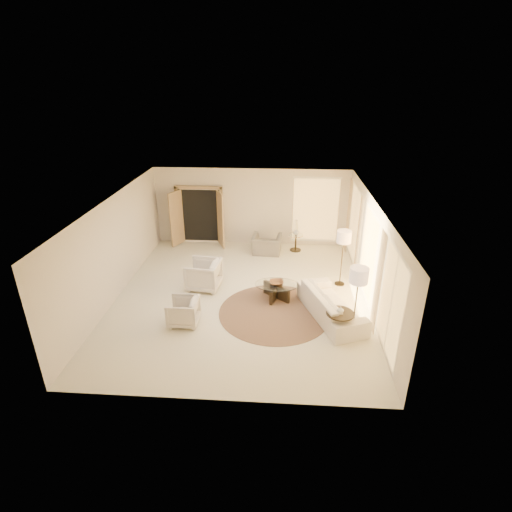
# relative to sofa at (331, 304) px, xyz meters

# --- Properties ---
(room) EXTENTS (7.04, 8.04, 2.83)m
(room) POSITION_rel_sofa_xyz_m (-2.44, 0.85, 1.05)
(room) COLOR #F1E9CB
(room) RESTS_ON ground
(windows_right) EXTENTS (0.10, 6.40, 2.40)m
(windows_right) POSITION_rel_sofa_xyz_m (1.01, 0.95, 1.00)
(windows_right) COLOR #FFC666
(windows_right) RESTS_ON room
(window_back_corner) EXTENTS (1.70, 0.10, 2.40)m
(window_back_corner) POSITION_rel_sofa_xyz_m (-0.14, 4.80, 1.00)
(window_back_corner) COLOR #FFC666
(window_back_corner) RESTS_ON room
(curtains_right) EXTENTS (0.06, 5.20, 2.60)m
(curtains_right) POSITION_rel_sofa_xyz_m (0.96, 1.85, 0.95)
(curtains_right) COLOR #CFB48D
(curtains_right) RESTS_ON room
(french_doors) EXTENTS (1.95, 0.66, 2.16)m
(french_doors) POSITION_rel_sofa_xyz_m (-4.34, 4.67, 0.71)
(french_doors) COLOR tan
(french_doors) RESTS_ON room
(area_rug) EXTENTS (3.20, 3.20, 0.01)m
(area_rug) POSITION_rel_sofa_xyz_m (-1.46, 0.07, -0.35)
(area_rug) COLOR #41291E
(area_rug) RESTS_ON room
(sofa) EXTENTS (1.73, 2.59, 0.70)m
(sofa) POSITION_rel_sofa_xyz_m (0.00, 0.00, 0.00)
(sofa) COLOR silver
(sofa) RESTS_ON room
(armchair_left) EXTENTS (0.96, 1.01, 0.95)m
(armchair_left) POSITION_rel_sofa_xyz_m (-3.59, 1.29, 0.12)
(armchair_left) COLOR silver
(armchair_left) RESTS_ON room
(armchair_right) EXTENTS (0.69, 0.74, 0.76)m
(armchair_right) POSITION_rel_sofa_xyz_m (-3.75, -0.58, 0.03)
(armchair_right) COLOR silver
(armchair_right) RESTS_ON room
(accent_chair) EXTENTS (1.05, 0.73, 0.88)m
(accent_chair) POSITION_rel_sofa_xyz_m (-1.84, 3.94, 0.09)
(accent_chair) COLOR gray
(accent_chair) RESTS_ON room
(coffee_table) EXTENTS (1.50, 1.50, 0.44)m
(coffee_table) POSITION_rel_sofa_xyz_m (-1.44, 0.83, -0.07)
(coffee_table) COLOR black
(coffee_table) RESTS_ON room
(end_table) EXTENTS (0.67, 0.67, 0.63)m
(end_table) POSITION_rel_sofa_xyz_m (0.11, -0.83, 0.08)
(end_table) COLOR black
(end_table) RESTS_ON room
(side_table) EXTENTS (0.52, 0.52, 0.61)m
(side_table) POSITION_rel_sofa_xyz_m (-0.82, 4.25, 0.01)
(side_table) COLOR #2E271A
(side_table) RESTS_ON room
(floor_lamp_near) EXTENTS (0.42, 0.42, 1.72)m
(floor_lamp_near) POSITION_rel_sofa_xyz_m (0.46, 1.78, 1.11)
(floor_lamp_near) COLOR #2E271A
(floor_lamp_near) RESTS_ON room
(floor_lamp_far) EXTENTS (0.43, 0.43, 1.79)m
(floor_lamp_far) POSITION_rel_sofa_xyz_m (0.46, -0.75, 1.17)
(floor_lamp_far) COLOR #2E271A
(floor_lamp_far) RESTS_ON room
(bowl) EXTENTS (0.46, 0.46, 0.09)m
(bowl) POSITION_rel_sofa_xyz_m (-1.44, 0.83, 0.14)
(bowl) COLOR brown
(bowl) RESTS_ON coffee_table
(end_vase) EXTENTS (0.21, 0.21, 0.17)m
(end_vase) POSITION_rel_sofa_xyz_m (0.11, -0.83, 0.36)
(end_vase) COLOR silver
(end_vase) RESTS_ON end_table
(side_vase) EXTENTS (0.25, 0.25, 0.25)m
(side_vase) POSITION_rel_sofa_xyz_m (-0.82, 4.25, 0.38)
(side_vase) COLOR silver
(side_vase) RESTS_ON side_table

